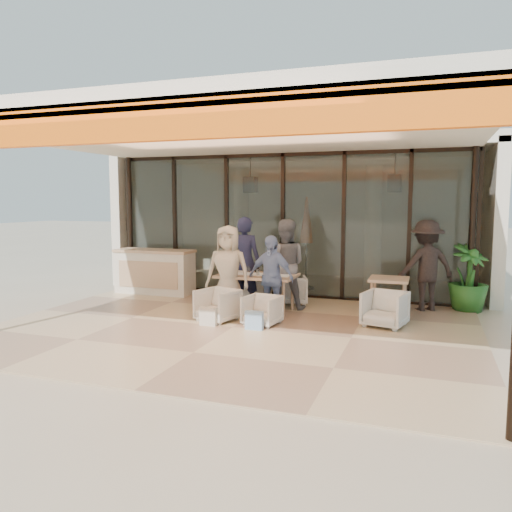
{
  "coord_description": "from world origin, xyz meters",
  "views": [
    {
      "loc": [
        3.11,
        -7.69,
        2.17
      ],
      "look_at": [
        0.1,
        0.9,
        1.15
      ],
      "focal_mm": 35.0,
      "sensor_mm": 36.0,
      "label": 1
    }
  ],
  "objects_px": {
    "chair_far_left": "(253,287)",
    "side_chair": "(385,307)",
    "diner_grey": "(285,265)",
    "host_counter": "(155,271)",
    "diner_periwinkle": "(271,277)",
    "dining_table": "(257,277)",
    "chair_far_right": "(291,289)",
    "chair_near_right": "(262,309)",
    "side_table": "(389,284)",
    "potted_palm": "(468,278)",
    "chair_near_left": "(218,304)",
    "diner_cream": "(228,271)",
    "standing_woman": "(426,266)",
    "diner_navy": "(245,262)"
  },
  "relations": [
    {
      "from": "chair_far_left",
      "to": "side_chair",
      "type": "height_order",
      "value": "side_chair"
    },
    {
      "from": "chair_near_left",
      "to": "side_chair",
      "type": "relative_size",
      "value": 0.95
    },
    {
      "from": "dining_table",
      "to": "diner_periwinkle",
      "type": "relative_size",
      "value": 0.97
    },
    {
      "from": "chair_near_left",
      "to": "side_table",
      "type": "distance_m",
      "value": 3.17
    },
    {
      "from": "dining_table",
      "to": "diner_navy",
      "type": "distance_m",
      "value": 0.65
    },
    {
      "from": "chair_far_left",
      "to": "standing_woman",
      "type": "bearing_deg",
      "value": -161.26
    },
    {
      "from": "side_table",
      "to": "potted_palm",
      "type": "xyz_separation_m",
      "value": [
        1.42,
        1.08,
        0.02
      ]
    },
    {
      "from": "chair_far_right",
      "to": "diner_grey",
      "type": "relative_size",
      "value": 0.36
    },
    {
      "from": "chair_far_left",
      "to": "diner_navy",
      "type": "distance_m",
      "value": 0.79
    },
    {
      "from": "diner_grey",
      "to": "diner_periwinkle",
      "type": "height_order",
      "value": "diner_grey"
    },
    {
      "from": "chair_far_right",
      "to": "chair_near_left",
      "type": "bearing_deg",
      "value": 46.34
    },
    {
      "from": "dining_table",
      "to": "diner_navy",
      "type": "bearing_deg",
      "value": 133.02
    },
    {
      "from": "chair_far_left",
      "to": "diner_periwinkle",
      "type": "xyz_separation_m",
      "value": [
        0.84,
        -1.4,
        0.47
      ]
    },
    {
      "from": "chair_near_left",
      "to": "side_chair",
      "type": "distance_m",
      "value": 2.92
    },
    {
      "from": "diner_periwinkle",
      "to": "side_table",
      "type": "relative_size",
      "value": 2.07
    },
    {
      "from": "diner_grey",
      "to": "chair_far_right",
      "type": "bearing_deg",
      "value": -102.04
    },
    {
      "from": "chair_far_left",
      "to": "chair_near_left",
      "type": "xyz_separation_m",
      "value": [
        0.0,
        -1.9,
        0.02
      ]
    },
    {
      "from": "diner_navy",
      "to": "side_chair",
      "type": "xyz_separation_m",
      "value": [
        2.86,
        -0.82,
        -0.58
      ]
    },
    {
      "from": "potted_palm",
      "to": "standing_woman",
      "type": "bearing_deg",
      "value": -161.4
    },
    {
      "from": "chair_far_right",
      "to": "side_chair",
      "type": "distance_m",
      "value": 2.42
    },
    {
      "from": "host_counter",
      "to": "diner_navy",
      "type": "bearing_deg",
      "value": -12.43
    },
    {
      "from": "chair_far_right",
      "to": "side_table",
      "type": "relative_size",
      "value": 0.88
    },
    {
      "from": "dining_table",
      "to": "diner_grey",
      "type": "distance_m",
      "value": 0.65
    },
    {
      "from": "diner_navy",
      "to": "diner_cream",
      "type": "xyz_separation_m",
      "value": [
        0.0,
        -0.9,
        -0.07
      ]
    },
    {
      "from": "chair_far_right",
      "to": "diner_navy",
      "type": "distance_m",
      "value": 1.14
    },
    {
      "from": "diner_grey",
      "to": "side_chair",
      "type": "distance_m",
      "value": 2.25
    },
    {
      "from": "chair_near_left",
      "to": "diner_grey",
      "type": "distance_m",
      "value": 1.73
    },
    {
      "from": "diner_navy",
      "to": "standing_woman",
      "type": "xyz_separation_m",
      "value": [
        3.5,
        0.75,
        -0.03
      ]
    },
    {
      "from": "dining_table",
      "to": "side_chair",
      "type": "height_order",
      "value": "dining_table"
    },
    {
      "from": "dining_table",
      "to": "chair_far_right",
      "type": "distance_m",
      "value": 1.1
    },
    {
      "from": "diner_navy",
      "to": "side_table",
      "type": "relative_size",
      "value": 2.47
    },
    {
      "from": "diner_navy",
      "to": "host_counter",
      "type": "bearing_deg",
      "value": -10.1
    },
    {
      "from": "dining_table",
      "to": "standing_woman",
      "type": "distance_m",
      "value": 3.31
    },
    {
      "from": "chair_near_left",
      "to": "chair_near_right",
      "type": "distance_m",
      "value": 0.84
    },
    {
      "from": "chair_far_left",
      "to": "chair_near_left",
      "type": "relative_size",
      "value": 0.93
    },
    {
      "from": "diner_cream",
      "to": "host_counter",
      "type": "bearing_deg",
      "value": 144.61
    },
    {
      "from": "host_counter",
      "to": "side_chair",
      "type": "height_order",
      "value": "host_counter"
    },
    {
      "from": "chair_far_right",
      "to": "chair_near_right",
      "type": "bearing_deg",
      "value": 70.19
    },
    {
      "from": "host_counter",
      "to": "diner_periwinkle",
      "type": "xyz_separation_m",
      "value": [
        3.27,
        -1.44,
        0.24
      ]
    },
    {
      "from": "host_counter",
      "to": "chair_near_left",
      "type": "xyz_separation_m",
      "value": [
        2.43,
        -1.94,
        -0.2
      ]
    },
    {
      "from": "standing_woman",
      "to": "potted_palm",
      "type": "xyz_separation_m",
      "value": [
        0.79,
        0.27,
        -0.23
      ]
    },
    {
      "from": "host_counter",
      "to": "chair_far_right",
      "type": "bearing_deg",
      "value": -0.62
    },
    {
      "from": "diner_cream",
      "to": "chair_far_left",
      "type": "bearing_deg",
      "value": 85.18
    },
    {
      "from": "diner_cream",
      "to": "potted_palm",
      "type": "relative_size",
      "value": 1.29
    },
    {
      "from": "diner_navy",
      "to": "potted_palm",
      "type": "relative_size",
      "value": 1.39
    },
    {
      "from": "chair_far_left",
      "to": "side_table",
      "type": "height_order",
      "value": "side_table"
    },
    {
      "from": "dining_table",
      "to": "chair_far_left",
      "type": "height_order",
      "value": "dining_table"
    },
    {
      "from": "side_table",
      "to": "standing_woman",
      "type": "bearing_deg",
      "value": 52.23
    },
    {
      "from": "diner_cream",
      "to": "chair_near_left",
      "type": "bearing_deg",
      "value": -94.82
    },
    {
      "from": "dining_table",
      "to": "chair_near_right",
      "type": "bearing_deg",
      "value": -66.0
    }
  ]
}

